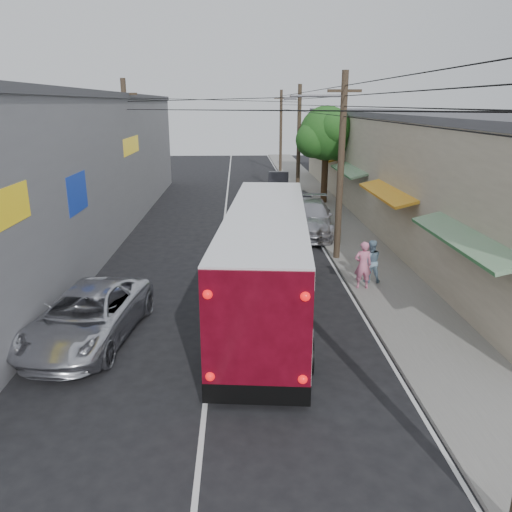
% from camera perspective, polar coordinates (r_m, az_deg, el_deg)
% --- Properties ---
extents(ground, '(120.00, 120.00, 0.00)m').
position_cam_1_polar(ground, '(10.60, -6.52, -22.35)').
color(ground, black).
rests_on(ground, ground).
extents(sidewalk, '(3.00, 80.00, 0.12)m').
position_cam_1_polar(sidewalk, '(29.49, 9.07, 3.80)').
color(sidewalk, slate).
rests_on(sidewalk, ground).
extents(building_right, '(7.09, 40.00, 6.25)m').
position_cam_1_polar(building_right, '(32.04, 16.67, 9.96)').
color(building_right, '#B5AA90').
rests_on(building_right, ground).
extents(building_left, '(7.20, 36.00, 7.25)m').
position_cam_1_polar(building_left, '(27.94, -21.90, 9.56)').
color(building_left, gray).
rests_on(building_left, ground).
extents(utility_poles, '(11.80, 45.28, 8.00)m').
position_cam_1_polar(utility_poles, '(28.70, 2.56, 11.87)').
color(utility_poles, '#473828').
rests_on(utility_poles, ground).
extents(street_tree, '(4.40, 4.00, 6.60)m').
position_cam_1_polar(street_tree, '(34.78, 8.14, 13.52)').
color(street_tree, '#3F2B19').
rests_on(street_tree, ground).
extents(coach_bus, '(3.63, 12.08, 3.43)m').
position_cam_1_polar(coach_bus, '(16.56, 1.20, -0.29)').
color(coach_bus, white).
rests_on(coach_bus, ground).
extents(jeepney, '(3.25, 5.80, 1.53)m').
position_cam_1_polar(jeepney, '(15.47, -18.67, -6.50)').
color(jeepney, silver).
rests_on(jeepney, ground).
extents(parked_suv, '(3.22, 6.31, 1.75)m').
position_cam_1_polar(parked_suv, '(26.82, 6.06, 4.39)').
color(parked_suv, '#A7A7AF').
rests_on(parked_suv, ground).
extents(parked_car_mid, '(2.49, 5.04, 1.65)m').
position_cam_1_polar(parked_car_mid, '(30.75, 4.95, 5.95)').
color(parked_car_mid, '#222327').
rests_on(parked_car_mid, ground).
extents(parked_car_far, '(2.00, 4.67, 1.49)m').
position_cam_1_polar(parked_car_far, '(40.01, 2.59, 8.45)').
color(parked_car_far, black).
rests_on(parked_car_far, ground).
extents(pedestrian_near, '(0.66, 0.44, 1.79)m').
position_cam_1_polar(pedestrian_near, '(18.77, 12.13, -1.01)').
color(pedestrian_near, pink).
rests_on(pedestrian_near, sidewalk).
extents(pedestrian_far, '(0.81, 0.64, 1.66)m').
position_cam_1_polar(pedestrian_far, '(19.49, 12.97, -0.59)').
color(pedestrian_far, '#7E9FB7').
rests_on(pedestrian_far, sidewalk).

